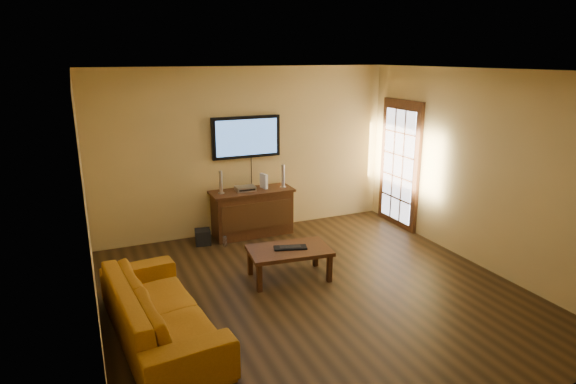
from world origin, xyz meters
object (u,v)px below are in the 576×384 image
speaker_right (283,177)px  subwoofer (203,237)px  coffee_table (289,252)px  sofa (159,300)px  av_receiver (245,188)px  bottle (225,241)px  media_console (252,212)px  speaker_left (221,183)px  keyboard (290,247)px  game_console (264,181)px  television (246,137)px

speaker_right → subwoofer: bearing=-177.3°
coffee_table → sofa: size_ratio=0.52×
av_receiver → bottle: av_receiver is taller
speaker_right → bottle: speaker_right is taller
sofa → bottle: bearing=-37.5°
media_console → bottle: size_ratio=7.28×
sofa → speaker_right: speaker_right is taller
sofa → speaker_right: 3.49m
media_console → sofa: 3.12m
subwoofer → av_receiver: bearing=18.2°
media_console → speaker_left: size_ratio=3.68×
bottle → keyboard: keyboard is taller
media_console → bottle: 0.73m
coffee_table → speaker_right: speaker_right is taller
bottle → media_console: bearing=30.5°
speaker_left → game_console: (0.73, 0.02, -0.05)m
game_console → subwoofer: size_ratio=1.03×
coffee_table → game_console: size_ratio=4.64×
media_console → television: (0.00, 0.22, 1.21)m
coffee_table → bottle: 1.50m
av_receiver → keyboard: (0.02, -1.75, -0.36)m
media_console → av_receiver: (-0.10, 0.02, 0.41)m
av_receiver → coffee_table: bearing=-88.5°
television → game_console: 0.77m
television → sofa: television is taller
sofa → coffee_table: bearing=-73.4°
sofa → av_receiver: 3.10m
media_console → game_console: size_ratio=5.57×
subwoofer → game_console: bearing=16.4°
coffee_table → game_console: game_console is taller
keyboard → coffee_table: bearing=-166.8°
coffee_table → av_receiver: (0.00, 1.76, 0.43)m
game_console → television: bearing=128.5°
television → bottle: 1.71m
subwoofer → speaker_right: bearing=12.1°
sofa → speaker_left: bearing=-35.0°
coffee_table → av_receiver: av_receiver is taller
television → av_receiver: bearing=-117.8°
speaker_left → keyboard: 1.86m
media_console → game_console: 0.55m
media_console → coffee_table: bearing=-93.5°
av_receiver → subwoofer: (-0.76, -0.12, -0.68)m
television → speaker_right: 0.88m
sofa → speaker_right: bearing=-50.7°
av_receiver → keyboard: bearing=-87.8°
coffee_table → subwoofer: coffee_table is taller
television → coffee_table: size_ratio=1.02×
sofa → bottle: 2.53m
speaker_left → sofa: bearing=-119.1°
coffee_table → speaker_left: size_ratio=3.07×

